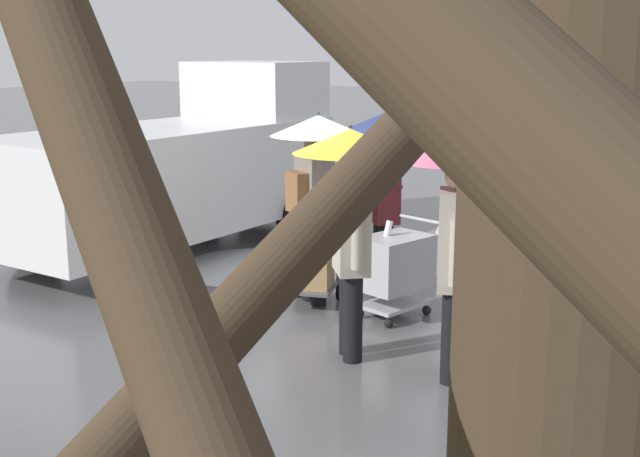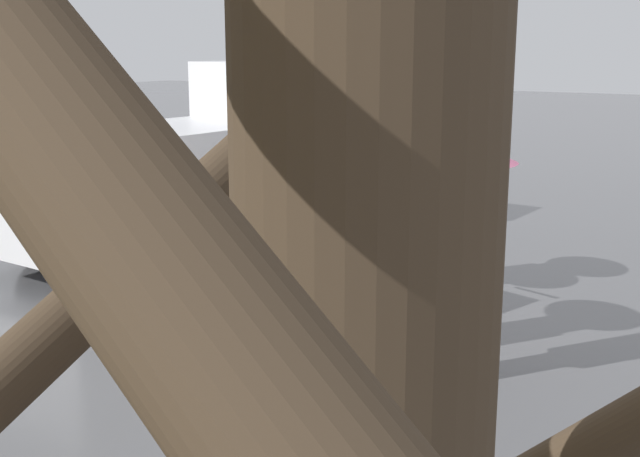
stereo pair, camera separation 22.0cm
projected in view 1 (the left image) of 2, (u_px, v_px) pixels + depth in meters
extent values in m
plane|color=#5B5B5E|center=(321.00, 316.00, 8.67)|extent=(90.00, 90.00, 0.00)
cylinder|color=silver|center=(255.00, 266.00, 10.62)|extent=(2.00, 2.00, 0.01)
cylinder|color=#ADAFB5|center=(89.00, 248.00, 11.58)|extent=(1.74, 1.74, 0.01)
cube|color=white|center=(171.00, 177.00, 11.20)|extent=(2.15, 5.27, 1.40)
cube|color=white|center=(255.00, 89.00, 12.49)|extent=(1.89, 1.47, 0.84)
cube|color=black|center=(283.00, 137.00, 13.25)|extent=(1.66, 0.12, 0.63)
cube|color=#232326|center=(285.00, 200.00, 13.51)|extent=(1.96, 0.23, 0.24)
cylinder|color=black|center=(199.00, 201.00, 13.19)|extent=(0.27, 0.73, 0.72)
cylinder|color=black|center=(297.00, 215.00, 12.12)|extent=(0.27, 0.73, 0.72)
cylinder|color=black|center=(31.00, 239.00, 10.58)|extent=(0.27, 0.73, 0.72)
cylinder|color=black|center=(137.00, 261.00, 9.51)|extent=(0.27, 0.73, 0.72)
cube|color=#B2B2B7|center=(394.00, 262.00, 8.54)|extent=(0.70, 0.87, 0.56)
cube|color=#B2B2B7|center=(394.00, 304.00, 8.64)|extent=(0.63, 0.78, 0.04)
cylinder|color=#B2B2B7|center=(421.00, 219.00, 8.73)|extent=(0.57, 0.18, 0.04)
sphere|color=black|center=(389.00, 323.00, 8.31)|extent=(0.10, 0.10, 0.10)
sphere|color=black|center=(360.00, 314.00, 8.61)|extent=(0.10, 0.10, 0.10)
sphere|color=black|center=(427.00, 310.00, 8.72)|extent=(0.10, 0.10, 0.10)
sphere|color=black|center=(398.00, 302.00, 9.01)|extent=(0.10, 0.10, 0.10)
cylinder|color=white|center=(383.00, 253.00, 8.51)|extent=(0.14, 0.29, 0.69)
cube|color=#515156|center=(313.00, 287.00, 8.98)|extent=(0.64, 0.72, 0.03)
cylinder|color=#515156|center=(338.00, 234.00, 9.09)|extent=(0.04, 0.04, 1.10)
cylinder|color=#515156|center=(300.00, 232.00, 9.19)|extent=(0.04, 0.04, 1.10)
cylinder|color=black|center=(340.00, 291.00, 9.23)|extent=(0.11, 0.21, 0.20)
cylinder|color=black|center=(299.00, 288.00, 9.34)|extent=(0.11, 0.21, 0.20)
cube|color=#A37F51|center=(313.00, 272.00, 8.94)|extent=(0.52, 0.53, 0.33)
cube|color=#A37F51|center=(313.00, 244.00, 8.87)|extent=(0.56, 0.55, 0.31)
cylinder|color=black|center=(353.00, 318.00, 7.36)|extent=(0.18, 0.18, 0.82)
cylinder|color=black|center=(349.00, 311.00, 7.55)|extent=(0.18, 0.18, 0.82)
cube|color=#B2A899|center=(352.00, 227.00, 7.27)|extent=(0.50, 0.52, 0.84)
sphere|color=beige|center=(352.00, 167.00, 7.15)|extent=(0.22, 0.22, 0.22)
cylinder|color=#B2A899|center=(357.00, 239.00, 7.03)|extent=(0.10, 0.10, 0.55)
cylinder|color=#B2A899|center=(346.00, 199.00, 7.39)|extent=(0.29, 0.27, 0.50)
cylinder|color=#333338|center=(350.00, 183.00, 7.28)|extent=(0.02, 0.02, 0.86)
cone|color=yellow|center=(350.00, 141.00, 7.20)|extent=(1.04, 1.04, 0.22)
sphere|color=#333338|center=(350.00, 127.00, 7.17)|extent=(0.04, 0.04, 0.04)
cylinder|color=black|center=(380.00, 253.00, 9.67)|extent=(0.18, 0.18, 0.82)
cylinder|color=black|center=(385.00, 258.00, 9.48)|extent=(0.18, 0.18, 0.82)
cube|color=#5B1E23|center=(384.00, 186.00, 9.39)|extent=(0.51, 0.51, 0.84)
sphere|color=#8C6647|center=(385.00, 140.00, 9.27)|extent=(0.22, 0.22, 0.22)
cylinder|color=#5B1E23|center=(377.00, 187.00, 9.65)|extent=(0.10, 0.10, 0.55)
cylinder|color=#5B1E23|center=(391.00, 170.00, 9.17)|extent=(0.29, 0.28, 0.50)
cylinder|color=#333338|center=(387.00, 155.00, 9.21)|extent=(0.02, 0.02, 0.86)
cone|color=navy|center=(388.00, 121.00, 9.13)|extent=(1.04, 1.04, 0.22)
sphere|color=#333338|center=(388.00, 110.00, 9.10)|extent=(0.04, 0.04, 0.04)
cube|color=maroon|center=(367.00, 183.00, 9.34)|extent=(0.32, 0.33, 0.44)
cylinder|color=black|center=(452.00, 337.00, 6.87)|extent=(0.18, 0.18, 0.82)
cylinder|color=black|center=(452.00, 330.00, 7.06)|extent=(0.18, 0.18, 0.82)
cube|color=#B2A899|center=(455.00, 240.00, 6.79)|extent=(0.43, 0.51, 0.84)
sphere|color=beige|center=(458.00, 176.00, 6.67)|extent=(0.22, 0.22, 0.22)
cylinder|color=#B2A899|center=(455.00, 253.00, 6.55)|extent=(0.10, 0.10, 0.55)
cylinder|color=#B2A899|center=(454.00, 210.00, 6.91)|extent=(0.32, 0.21, 0.50)
cylinder|color=#333338|center=(457.00, 193.00, 6.80)|extent=(0.02, 0.02, 0.86)
cone|color=#E0668E|center=(458.00, 148.00, 6.72)|extent=(1.04, 1.04, 0.22)
sphere|color=#333338|center=(459.00, 132.00, 6.69)|extent=(0.04, 0.04, 0.04)
cube|color=black|center=(480.00, 236.00, 6.75)|extent=(0.27, 0.34, 0.44)
cylinder|color=black|center=(310.00, 265.00, 9.15)|extent=(0.18, 0.18, 0.82)
cylinder|color=black|center=(318.00, 269.00, 8.98)|extent=(0.18, 0.18, 0.82)
cube|color=slate|center=(314.00, 194.00, 8.88)|extent=(0.52, 0.46, 0.84)
sphere|color=#8C6647|center=(314.00, 145.00, 8.76)|extent=(0.22, 0.22, 0.22)
cylinder|color=slate|center=(303.00, 195.00, 9.12)|extent=(0.10, 0.10, 0.55)
cylinder|color=slate|center=(324.00, 177.00, 8.69)|extent=(0.24, 0.31, 0.50)
cylinder|color=#333338|center=(318.00, 161.00, 8.71)|extent=(0.02, 0.02, 0.86)
cone|color=white|center=(318.00, 126.00, 8.63)|extent=(1.04, 1.04, 0.22)
sphere|color=#333338|center=(318.00, 113.00, 8.60)|extent=(0.04, 0.04, 0.04)
cube|color=brown|center=(298.00, 192.00, 8.78)|extent=(0.34, 0.29, 0.44)
cylinder|color=#423323|center=(281.00, 267.00, 1.01)|extent=(0.26, 0.84, 0.56)
cylinder|color=#2D2D33|center=(505.00, 222.00, 4.82)|extent=(0.12, 0.12, 3.60)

